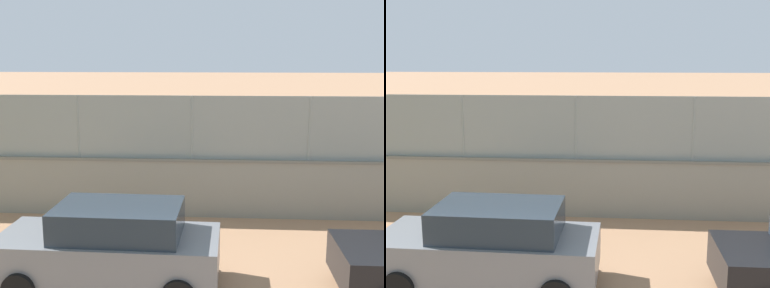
# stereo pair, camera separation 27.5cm
# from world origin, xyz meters

# --- Properties ---
(ground_plane) EXTENTS (260.00, 260.00, 0.00)m
(ground_plane) POSITION_xyz_m (0.00, 0.00, 0.00)
(ground_plane) COLOR tan
(perimeter_wall) EXTENTS (23.08, 0.79, 1.69)m
(perimeter_wall) POSITION_xyz_m (2.59, 12.84, 0.85)
(perimeter_wall) COLOR gray
(perimeter_wall) RESTS_ON ground_plane
(fence_panel_on_wall) EXTENTS (22.68, 0.53, 1.77)m
(fence_panel_on_wall) POSITION_xyz_m (2.59, 12.84, 2.58)
(fence_panel_on_wall) COLOR gray
(fence_panel_on_wall) RESTS_ON perimeter_wall
(player_baseline_waiting) EXTENTS (0.78, 1.29, 1.71)m
(player_baseline_waiting) POSITION_xyz_m (-3.53, 10.21, 1.02)
(player_baseline_waiting) COLOR #B2B2B2
(player_baseline_waiting) RESTS_ON ground_plane
(player_foreground_swinging) EXTENTS (0.70, 1.01, 1.52)m
(player_foreground_swinging) POSITION_xyz_m (4.90, 6.07, 0.89)
(player_foreground_swinging) COLOR navy
(player_foreground_swinging) RESTS_ON ground_plane
(sports_ball) EXTENTS (0.14, 0.14, 0.14)m
(sports_ball) POSITION_xyz_m (-2.41, 11.83, 0.07)
(sports_ball) COLOR #3399D8
(sports_ball) RESTS_ON ground_plane
(parked_car_grey) EXTENTS (4.33, 1.96, 1.68)m
(parked_car_grey) POSITION_xyz_m (2.18, 17.14, 0.86)
(parked_car_grey) COLOR slate
(parked_car_grey) RESTS_ON ground_plane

